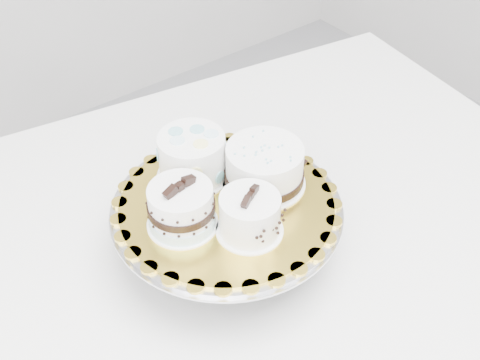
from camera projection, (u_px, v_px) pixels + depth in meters
table at (229, 244)px, 1.11m from camera, size 1.41×1.06×0.75m
cake_stand at (227, 219)px, 0.96m from camera, size 0.37×0.37×0.10m
cake_board at (227, 204)px, 0.94m from camera, size 0.42×0.42×0.00m
cake_swirl at (250, 216)px, 0.87m from camera, size 0.12×0.12×0.08m
cake_banded at (181, 209)px, 0.88m from camera, size 0.11×0.11×0.09m
cake_dots at (192, 157)px, 0.96m from camera, size 0.13×0.13×0.08m
cake_ribbon at (265, 167)px, 0.95m from camera, size 0.15×0.15×0.07m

